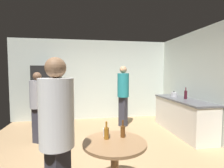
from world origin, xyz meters
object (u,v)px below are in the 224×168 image
object	(u,v)px
wine_bottle_on_counter	(186,94)
beer_bottle_brown	(123,131)
foreground_table	(115,150)
beer_bottle_amber	(106,133)
kettle	(174,95)
plastic_cup_white	(106,132)
refrigerator	(46,95)
person_in_teal_shirt	(123,91)
person_in_white_shirt	(57,130)
person_in_gray_shirt	(38,102)

from	to	relation	value
wine_bottle_on_counter	beer_bottle_brown	xyz separation A→B (m)	(-2.16, -1.94, -0.20)
foreground_table	beer_bottle_amber	distance (m)	0.23
foreground_table	beer_bottle_brown	xyz separation A→B (m)	(0.13, 0.13, 0.19)
kettle	wine_bottle_on_counter	size ratio (longest dim) A/B	0.79
plastic_cup_white	refrigerator	bearing A→B (deg)	113.90
foreground_table	plastic_cup_white	xyz separation A→B (m)	(-0.08, 0.20, 0.16)
kettle	person_in_teal_shirt	xyz separation A→B (m)	(-1.39, 0.42, 0.08)
beer_bottle_brown	refrigerator	bearing A→B (deg)	116.53
refrigerator	plastic_cup_white	bearing A→B (deg)	-66.10
refrigerator	foreground_table	xyz separation A→B (m)	(1.52, -3.44, -0.27)
person_in_teal_shirt	beer_bottle_brown	bearing A→B (deg)	35.81
foreground_table	wine_bottle_on_counter	bearing A→B (deg)	42.03
person_in_teal_shirt	beer_bottle_amber	bearing A→B (deg)	31.60
wine_bottle_on_counter	beer_bottle_brown	bearing A→B (deg)	-138.07
kettle	plastic_cup_white	bearing A→B (deg)	-135.14
refrigerator	beer_bottle_brown	world-z (taller)	refrigerator
beer_bottle_amber	person_in_white_shirt	world-z (taller)	person_in_white_shirt
beer_bottle_brown	person_in_gray_shirt	world-z (taller)	person_in_gray_shirt
refrigerator	kettle	xyz separation A→B (m)	(3.69, -1.01, 0.07)
wine_bottle_on_counter	beer_bottle_amber	xyz separation A→B (m)	(-2.38, -1.97, -0.20)
person_in_white_shirt	person_in_gray_shirt	bearing A→B (deg)	68.44
person_in_white_shirt	person_in_gray_shirt	size ratio (longest dim) A/B	1.09
refrigerator	wine_bottle_on_counter	size ratio (longest dim) A/B	5.81
beer_bottle_amber	person_in_white_shirt	size ratio (longest dim) A/B	0.13
wine_bottle_on_counter	person_in_teal_shirt	distance (m)	1.71
person_in_gray_shirt	wine_bottle_on_counter	bearing A→B (deg)	27.75
refrigerator	foreground_table	distance (m)	3.78
person_in_gray_shirt	plastic_cup_white	bearing A→B (deg)	-26.84
person_in_white_shirt	person_in_teal_shirt	bearing A→B (deg)	26.33
person_in_white_shirt	person_in_teal_shirt	world-z (taller)	person_in_teal_shirt
wine_bottle_on_counter	person_in_teal_shirt	bearing A→B (deg)	152.63
plastic_cup_white	person_in_white_shirt	size ratio (longest dim) A/B	0.06
person_in_white_shirt	wine_bottle_on_counter	bearing A→B (deg)	-0.44
foreground_table	refrigerator	bearing A→B (deg)	113.85
wine_bottle_on_counter	foreground_table	xyz separation A→B (m)	(-2.29, -2.06, -0.39)
beer_bottle_brown	plastic_cup_white	xyz separation A→B (m)	(-0.22, 0.07, -0.03)
refrigerator	foreground_table	world-z (taller)	refrigerator
beer_bottle_amber	person_in_teal_shirt	bearing A→B (deg)	72.53
person_in_gray_shirt	beer_bottle_amber	bearing A→B (deg)	-28.42
foreground_table	person_in_gray_shirt	bearing A→B (deg)	124.76
plastic_cup_white	person_in_white_shirt	bearing A→B (deg)	-137.04
kettle	beer_bottle_brown	distance (m)	3.08
wine_bottle_on_counter	plastic_cup_white	distance (m)	3.03
wine_bottle_on_counter	person_in_white_shirt	world-z (taller)	person_in_white_shirt
beer_bottle_brown	plastic_cup_white	distance (m)	0.23
kettle	wine_bottle_on_counter	xyz separation A→B (m)	(0.13, -0.37, 0.05)
kettle	beer_bottle_amber	xyz separation A→B (m)	(-2.26, -2.33, -0.15)
refrigerator	beer_bottle_brown	size ratio (longest dim) A/B	7.83
beer_bottle_brown	person_in_white_shirt	distance (m)	0.92
wine_bottle_on_counter	person_in_white_shirt	size ratio (longest dim) A/B	0.18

